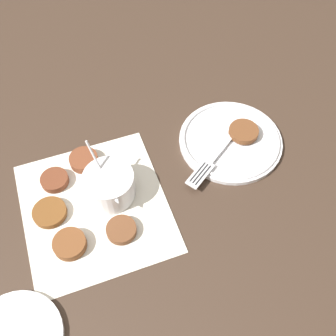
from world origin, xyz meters
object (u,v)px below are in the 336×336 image
sauce_bowl (111,185)px  fritter_on_plate (245,131)px  serving_plate (232,140)px  fork (211,162)px

sauce_bowl → fritter_on_plate: size_ratio=1.79×
sauce_bowl → fritter_on_plate: (-0.02, 0.33, -0.01)m
serving_plate → fritter_on_plate: bearing=90.0°
sauce_bowl → serving_plate: size_ratio=0.51×
serving_plate → fork: fork is taller
fritter_on_plate → fork: size_ratio=0.38×
fritter_on_plate → fork: 0.12m
sauce_bowl → fork: size_ratio=0.67×
sauce_bowl → serving_plate: bearing=93.8°
sauce_bowl → serving_plate: (-0.02, 0.30, -0.02)m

